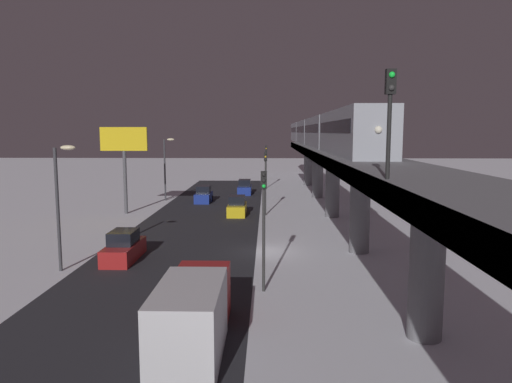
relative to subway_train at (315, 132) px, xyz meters
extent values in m
plane|color=white|center=(6.71, 32.15, -8.46)|extent=(240.00, 240.00, 0.00)
cube|color=#28282D|center=(12.75, 32.15, -8.45)|extent=(11.00, 98.19, 0.01)
cube|color=slate|center=(0.00, 32.15, -2.18)|extent=(5.00, 98.19, 0.80)
cube|color=#38383D|center=(2.38, 32.15, -2.18)|extent=(0.24, 96.23, 0.80)
cylinder|color=slate|center=(0.00, -9.93, -5.52)|extent=(1.40, 1.40, 5.88)
cylinder|color=slate|center=(0.00, 4.10, -5.52)|extent=(1.40, 1.40, 5.88)
cylinder|color=slate|center=(0.00, 18.12, -5.52)|extent=(1.40, 1.40, 5.88)
cylinder|color=slate|center=(0.00, 32.15, -5.52)|extent=(1.40, 1.40, 5.88)
cylinder|color=slate|center=(0.00, 46.18, -5.52)|extent=(1.40, 1.40, 5.88)
cube|color=#999EA8|center=(0.00, 27.90, -0.08)|extent=(2.90, 18.00, 3.40)
cube|color=black|center=(0.00, 27.90, 0.33)|extent=(2.94, 16.20, 0.90)
cube|color=#999EA8|center=(0.00, 9.30, -0.08)|extent=(2.90, 18.00, 3.40)
cube|color=black|center=(0.00, 9.30, 0.33)|extent=(2.94, 16.20, 0.90)
cube|color=#999EA8|center=(0.00, -9.30, -0.08)|extent=(2.90, 18.00, 3.40)
cube|color=black|center=(0.00, -9.30, 0.33)|extent=(2.94, 16.20, 0.90)
cube|color=#999EA8|center=(0.00, -27.90, -0.08)|extent=(2.90, 18.00, 3.40)
cube|color=black|center=(0.00, -27.90, 0.33)|extent=(2.94, 16.20, 0.90)
sphere|color=white|center=(0.00, 36.95, 0.09)|extent=(0.44, 0.44, 0.44)
cylinder|color=black|center=(2.01, 47.34, -0.18)|extent=(0.16, 0.16, 3.20)
cube|color=black|center=(2.01, 47.34, 1.77)|extent=(0.36, 0.28, 0.90)
sphere|color=#19F23F|center=(2.01, 47.50, 2.00)|extent=(0.22, 0.22, 0.22)
sphere|color=#333333|center=(2.01, 47.50, 1.54)|extent=(0.22, 0.22, 0.22)
cube|color=navy|center=(14.15, 8.37, -7.91)|extent=(1.80, 4.09, 1.10)
cube|color=black|center=(14.15, 8.37, -6.92)|extent=(1.58, 1.96, 0.87)
cylinder|color=black|center=(13.29, 9.64, -8.14)|extent=(0.20, 0.64, 0.64)
cylinder|color=black|center=(15.00, 9.64, -8.14)|extent=(0.20, 0.64, 0.64)
cylinder|color=black|center=(13.29, 7.11, -8.14)|extent=(0.20, 0.64, 0.64)
cylinder|color=black|center=(15.00, 7.11, -8.14)|extent=(0.20, 0.64, 0.64)
cube|color=navy|center=(9.55, 0.71, -7.91)|extent=(1.80, 4.39, 1.10)
cube|color=black|center=(9.55, 0.71, -6.92)|extent=(1.58, 2.11, 0.87)
cube|color=#A51E1E|center=(15.95, 34.54, -7.91)|extent=(1.80, 4.75, 1.10)
cube|color=black|center=(15.95, 34.54, -6.92)|extent=(1.58, 2.28, 0.87)
cube|color=gold|center=(9.55, 17.24, -7.91)|extent=(1.80, 4.25, 1.10)
cube|color=black|center=(9.55, 17.24, -6.92)|extent=(1.58, 2.04, 0.87)
cube|color=#A51E1E|center=(9.35, 44.39, -7.26)|extent=(2.30, 2.20, 2.40)
cube|color=silver|center=(9.35, 48.19, -7.06)|extent=(2.40, 5.00, 2.80)
cylinder|color=#2D2D2D|center=(6.65, 40.57, -5.71)|extent=(0.16, 0.16, 5.50)
cube|color=black|center=(6.65, 40.57, -2.51)|extent=(0.32, 0.32, 0.90)
sphere|color=black|center=(6.65, 40.75, -2.21)|extent=(0.20, 0.20, 0.20)
sphere|color=black|center=(6.65, 40.75, -2.51)|extent=(0.20, 0.20, 0.20)
sphere|color=#19E53F|center=(6.65, 40.75, -2.81)|extent=(0.20, 0.20, 0.20)
cylinder|color=#2D2D2D|center=(6.65, 17.37, -5.71)|extent=(0.16, 0.16, 5.50)
cube|color=black|center=(6.65, 17.37, -2.51)|extent=(0.32, 0.32, 0.90)
sphere|color=black|center=(6.65, 17.55, -2.21)|extent=(0.20, 0.20, 0.20)
sphere|color=yellow|center=(6.65, 17.55, -2.51)|extent=(0.20, 0.20, 0.20)
sphere|color=black|center=(6.65, 17.55, -2.81)|extent=(0.20, 0.20, 0.20)
cylinder|color=#2D2D2D|center=(6.65, -5.83, -5.71)|extent=(0.16, 0.16, 5.50)
cube|color=black|center=(6.65, -5.83, -2.51)|extent=(0.32, 0.32, 0.90)
sphere|color=black|center=(6.65, -5.65, -2.21)|extent=(0.20, 0.20, 0.20)
sphere|color=yellow|center=(6.65, -5.65, -2.51)|extent=(0.20, 0.20, 0.20)
sphere|color=black|center=(6.65, -5.65, -2.81)|extent=(0.20, 0.20, 0.20)
cylinder|color=#4C4C51|center=(21.11, 16.68, -5.21)|extent=(0.36, 0.36, 6.50)
cube|color=yellow|center=(21.11, 16.68, -0.76)|extent=(4.80, 0.30, 2.40)
cylinder|color=#38383D|center=(19.05, 37.15, -4.71)|extent=(0.20, 0.20, 7.50)
ellipsoid|color=#F4E5B2|center=(18.25, 37.15, -0.96)|extent=(0.90, 0.44, 0.30)
cylinder|color=#38383D|center=(19.05, 7.15, -4.71)|extent=(0.20, 0.20, 7.50)
ellipsoid|color=#F4E5B2|center=(18.25, 7.15, -0.96)|extent=(0.90, 0.44, 0.30)
camera|label=1|loc=(6.47, 65.02, -0.03)|focal=33.37mm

